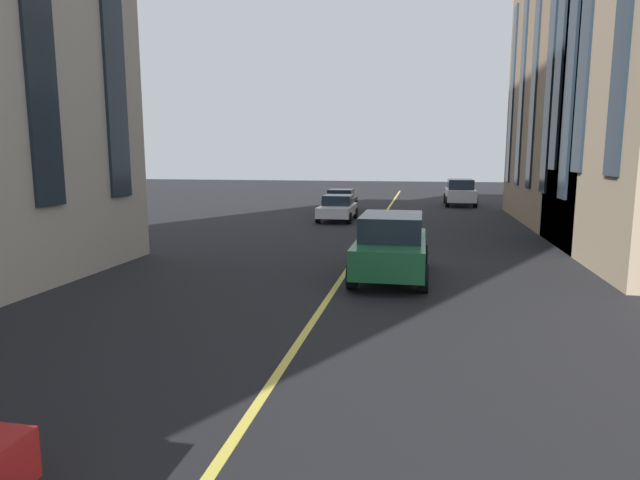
% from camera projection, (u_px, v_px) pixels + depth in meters
% --- Properties ---
extents(lane_centre_line, '(80.00, 0.16, 0.01)m').
position_uv_depth(lane_centre_line, '(342.00, 278.00, 15.67)').
color(lane_centre_line, '#D8C64C').
rests_on(lane_centre_line, ground_plane).
extents(car_white_parked_b, '(3.90, 1.89, 1.40)m').
position_uv_depth(car_white_parked_b, '(338.00, 208.00, 29.43)').
color(car_white_parked_b, silver).
rests_on(car_white_parked_b, ground_plane).
extents(car_white_far, '(4.70, 2.14, 1.88)m').
position_uv_depth(car_white_far, '(460.00, 192.00, 38.26)').
color(car_white_far, silver).
rests_on(car_white_far, ground_plane).
extents(car_black_near, '(3.90, 1.89, 1.40)m').
position_uv_depth(car_black_near, '(340.00, 200.00, 34.41)').
color(car_black_near, black).
rests_on(car_black_near, ground_plane).
extents(car_green_parked_a, '(4.70, 2.14, 1.88)m').
position_uv_depth(car_green_parked_a, '(391.00, 245.00, 15.57)').
color(car_green_parked_a, '#1E6038').
rests_on(car_green_parked_a, ground_plane).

